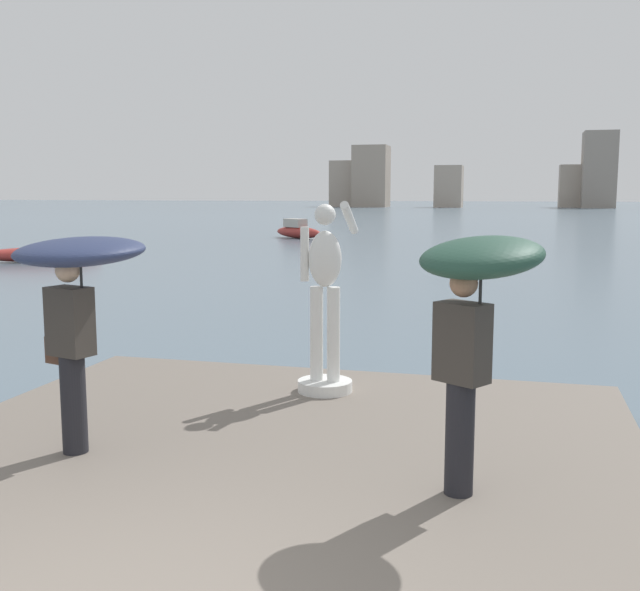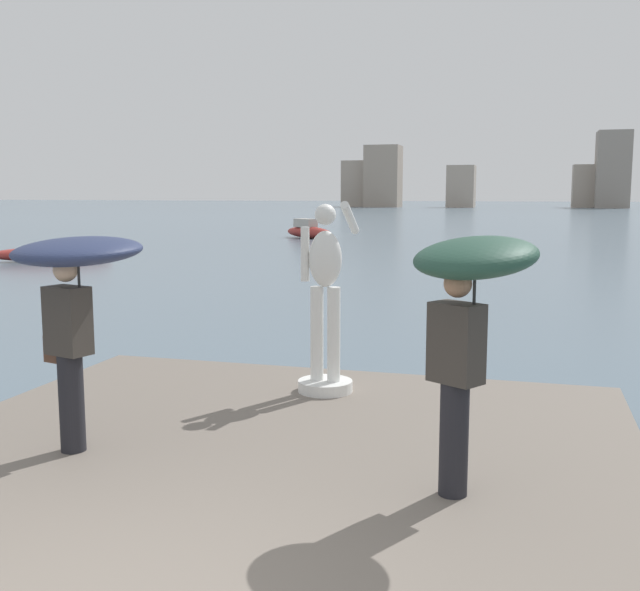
# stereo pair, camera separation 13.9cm
# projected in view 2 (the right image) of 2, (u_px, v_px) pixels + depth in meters

# --- Properties ---
(ground_plane) EXTENTS (400.00, 400.00, 0.00)m
(ground_plane) POSITION_uv_depth(u_px,v_px,m) (488.00, 241.00, 42.13)
(ground_plane) COLOR slate
(pier) EXTENTS (6.65, 9.05, 0.40)m
(pier) POSITION_uv_depth(u_px,v_px,m) (199.00, 539.00, 5.39)
(pier) COLOR #70665B
(pier) RESTS_ON ground
(statue_white_figure) EXTENTS (0.63, 0.88, 2.20)m
(statue_white_figure) POSITION_uv_depth(u_px,v_px,m) (325.00, 309.00, 8.53)
(statue_white_figure) COLOR white
(statue_white_figure) RESTS_ON pier
(onlooker_left) EXTENTS (1.36, 1.37, 1.94)m
(onlooker_left) POSITION_uv_depth(u_px,v_px,m) (75.00, 280.00, 6.43)
(onlooker_left) COLOR black
(onlooker_left) RESTS_ON pier
(onlooker_right) EXTENTS (1.26, 1.27, 2.02)m
(onlooker_right) POSITION_uv_depth(u_px,v_px,m) (469.00, 297.00, 5.44)
(onlooker_right) COLOR black
(onlooker_right) RESTS_ON pier
(boat_far) EXTENTS (4.54, 3.41, 0.57)m
(boat_far) POSITION_uv_depth(u_px,v_px,m) (51.00, 254.00, 29.48)
(boat_far) COLOR #9E2D28
(boat_far) RESTS_ON ground
(boat_leftward) EXTENTS (3.86, 3.20, 1.14)m
(boat_leftward) POSITION_uv_depth(u_px,v_px,m) (308.00, 231.00, 44.35)
(boat_leftward) COLOR #9E2D28
(boat_leftward) RESTS_ON ground
(distant_skyline) EXTENTS (70.98, 10.39, 13.56)m
(distant_skyline) POSITION_uv_depth(u_px,v_px,m) (559.00, 175.00, 133.92)
(distant_skyline) COLOR #A89989
(distant_skyline) RESTS_ON ground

